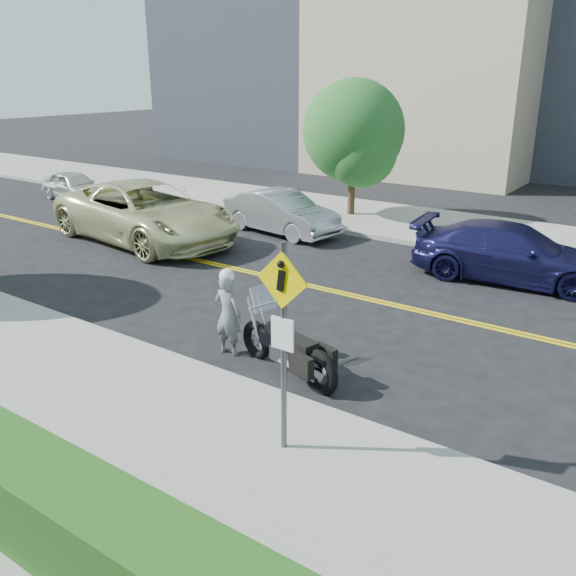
% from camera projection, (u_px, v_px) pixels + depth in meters
% --- Properties ---
extents(ground_plane, '(120.00, 120.00, 0.00)m').
position_uv_depth(ground_plane, '(293.00, 282.00, 15.82)').
color(ground_plane, black).
rests_on(ground_plane, ground).
extents(sidewalk_near, '(60.00, 5.00, 0.15)m').
position_uv_depth(sidewalk_near, '(34.00, 399.00, 10.01)').
color(sidewalk_near, '#9E9B91').
rests_on(sidewalk_near, ground_plane).
extents(sidewalk_far, '(60.00, 5.00, 0.15)m').
position_uv_depth(sidewalk_far, '(413.00, 224.00, 21.58)').
color(sidewalk_far, '#9E9B91').
rests_on(sidewalk_far, ground_plane).
extents(pedestrian_sign, '(0.78, 0.08, 3.00)m').
position_uv_depth(pedestrian_sign, '(283.00, 329.00, 8.02)').
color(pedestrian_sign, '#4C4C51').
rests_on(pedestrian_sign, sidewalk_near).
extents(motorcyclist, '(0.61, 0.41, 1.72)m').
position_uv_depth(motorcyclist, '(228.00, 312.00, 11.55)').
color(motorcyclist, '#ACACB1').
rests_on(motorcyclist, ground).
extents(motorcycle, '(2.56, 1.35, 1.49)m').
position_uv_depth(motorcycle, '(287.00, 335.00, 10.81)').
color(motorcycle, black).
rests_on(motorcycle, ground).
extents(suv, '(7.10, 3.94, 1.88)m').
position_uv_depth(suv, '(146.00, 212.00, 19.33)').
color(suv, beige).
rests_on(suv, ground).
extents(parked_car_white, '(3.69, 1.82, 1.21)m').
position_uv_depth(parked_car_white, '(74.00, 186.00, 25.68)').
color(parked_car_white, beige).
rests_on(parked_car_white, ground).
extents(parked_car_silver, '(4.47, 2.13, 1.41)m').
position_uv_depth(parked_car_silver, '(281.00, 212.00, 20.38)').
color(parked_car_silver, '#B0B2B8').
rests_on(parked_car_silver, ground).
extents(parked_car_blue, '(5.26, 2.58, 1.47)m').
position_uv_depth(parked_car_blue, '(512.00, 253.00, 15.73)').
color(parked_car_blue, '#19184A').
rests_on(parked_car_blue, ground).
extents(tree_far_a, '(3.65, 3.65, 4.98)m').
position_uv_depth(tree_far_a, '(354.00, 131.00, 21.72)').
color(tree_far_a, '#382619').
rests_on(tree_far_a, ground).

